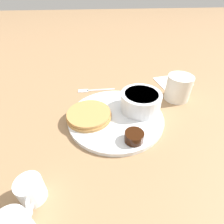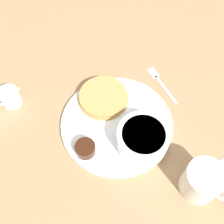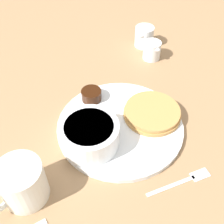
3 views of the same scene
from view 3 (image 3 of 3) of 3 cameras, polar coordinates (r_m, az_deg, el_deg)
The scene contains 10 objects.
ground_plane at distance 0.62m, azimuth 1.65°, elevation -3.21°, with size 4.00×4.00×0.00m, color #93704C.
plate at distance 0.62m, azimuth 1.66°, elevation -2.85°, with size 0.27×0.27×0.01m.
pancake_stack at distance 0.63m, azimuth 8.10°, elevation -0.00°, with size 0.13×0.13×0.02m.
bowl at distance 0.56m, azimuth -4.60°, elevation -4.51°, with size 0.12×0.12×0.05m.
syrup_cup at distance 0.66m, azimuth -4.20°, elevation 3.47°, with size 0.05×0.05×0.03m.
butter_ramekin at distance 0.57m, azimuth -7.56°, elevation -5.49°, with size 0.04×0.04×0.04m.
coffee_mug at distance 0.52m, azimuth -17.95°, elevation -13.70°, with size 0.11×0.08×0.08m.
creamer_pitcher_near at distance 0.81m, azimuth 8.08°, elevation 12.37°, with size 0.05×0.07×0.05m.
creamer_pitcher_far at distance 0.86m, azimuth 6.58°, elevation 15.05°, with size 0.07×0.06×0.06m.
fork at distance 0.56m, azimuth 14.80°, elevation -13.21°, with size 0.13×0.02×0.00m.
Camera 3 is at (-0.16, -0.37, 0.47)m, focal length 45.00 mm.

